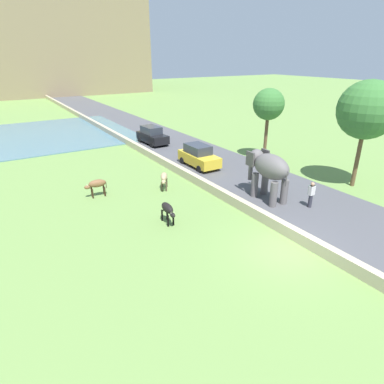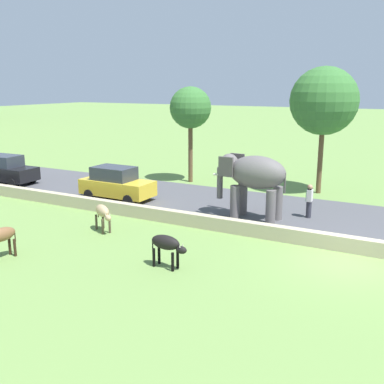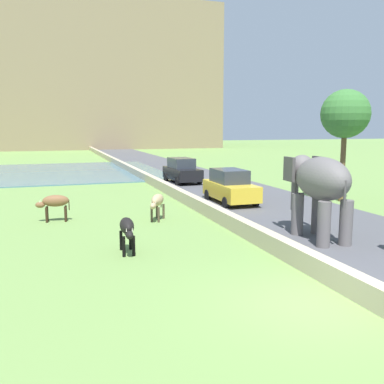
{
  "view_description": "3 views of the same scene",
  "coord_description": "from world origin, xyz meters",
  "px_view_note": "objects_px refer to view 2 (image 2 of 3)",
  "views": [
    {
      "loc": [
        -10.51,
        -8.64,
        8.43
      ],
      "look_at": [
        -1.29,
        6.09,
        1.11
      ],
      "focal_mm": 30.48,
      "sensor_mm": 36.0,
      "label": 1
    },
    {
      "loc": [
        -15.64,
        -2.3,
        6.08
      ],
      "look_at": [
        2.1,
        7.25,
        1.31
      ],
      "focal_mm": 42.46,
      "sensor_mm": 36.0,
      "label": 2
    },
    {
      "loc": [
        -5.53,
        -7.9,
        4.02
      ],
      "look_at": [
        0.44,
        10.0,
        1.13
      ],
      "focal_mm": 39.97,
      "sensor_mm": 36.0,
      "label": 3
    }
  ],
  "objects_px": {
    "elephant": "(252,176)",
    "cow_brown": "(0,237)",
    "car_yellow": "(116,184)",
    "cow_black": "(167,244)",
    "cow_tan": "(103,212)",
    "car_black": "(5,170)",
    "person_trailing": "(309,201)",
    "person_beside_elephant": "(309,201)"
  },
  "relations": [
    {
      "from": "person_beside_elephant",
      "to": "person_trailing",
      "type": "distance_m",
      "value": 0.04
    },
    {
      "from": "car_yellow",
      "to": "person_trailing",
      "type": "bearing_deg",
      "value": -82.5
    },
    {
      "from": "cow_tan",
      "to": "cow_black",
      "type": "bearing_deg",
      "value": -115.11
    },
    {
      "from": "car_yellow",
      "to": "cow_tan",
      "type": "bearing_deg",
      "value": -148.45
    },
    {
      "from": "person_trailing",
      "to": "cow_brown",
      "type": "relative_size",
      "value": 1.16
    },
    {
      "from": "elephant",
      "to": "car_yellow",
      "type": "distance_m",
      "value": 7.82
    },
    {
      "from": "car_black",
      "to": "cow_brown",
      "type": "bearing_deg",
      "value": -130.62
    },
    {
      "from": "car_yellow",
      "to": "cow_brown",
      "type": "bearing_deg",
      "value": -169.33
    },
    {
      "from": "elephant",
      "to": "cow_brown",
      "type": "relative_size",
      "value": 2.48
    },
    {
      "from": "person_beside_elephant",
      "to": "cow_tan",
      "type": "relative_size",
      "value": 1.2
    },
    {
      "from": "cow_tan",
      "to": "person_beside_elephant",
      "type": "bearing_deg",
      "value": -50.04
    },
    {
      "from": "elephant",
      "to": "cow_tan",
      "type": "relative_size",
      "value": 2.57
    },
    {
      "from": "cow_black",
      "to": "cow_tan",
      "type": "xyz_separation_m",
      "value": [
        2.07,
        4.42,
        0.0
      ]
    },
    {
      "from": "car_black",
      "to": "cow_black",
      "type": "xyz_separation_m",
      "value": [
        -6.73,
        -15.94,
        -0.06
      ]
    },
    {
      "from": "cow_brown",
      "to": "cow_tan",
      "type": "xyz_separation_m",
      "value": [
        4.2,
        -1.19,
        0.0
      ]
    },
    {
      "from": "elephant",
      "to": "cow_brown",
      "type": "height_order",
      "value": "elephant"
    },
    {
      "from": "cow_tan",
      "to": "car_black",
      "type": "bearing_deg",
      "value": 67.99
    },
    {
      "from": "elephant",
      "to": "person_trailing",
      "type": "xyz_separation_m",
      "value": [
        1.31,
        -2.33,
        -1.16
      ]
    },
    {
      "from": "elephant",
      "to": "cow_black",
      "type": "xyz_separation_m",
      "value": [
        -6.74,
        0.45,
        -1.2
      ]
    },
    {
      "from": "person_beside_elephant",
      "to": "cow_black",
      "type": "distance_m",
      "value": 8.54
    },
    {
      "from": "elephant",
      "to": "cow_brown",
      "type": "distance_m",
      "value": 10.81
    },
    {
      "from": "car_black",
      "to": "cow_brown",
      "type": "relative_size",
      "value": 2.89
    },
    {
      "from": "person_beside_elephant",
      "to": "cow_black",
      "type": "xyz_separation_m",
      "value": [
        -8.08,
        2.75,
        -0.04
      ]
    },
    {
      "from": "person_beside_elephant",
      "to": "cow_black",
      "type": "relative_size",
      "value": 1.17
    },
    {
      "from": "person_trailing",
      "to": "car_yellow",
      "type": "bearing_deg",
      "value": 97.5
    },
    {
      "from": "person_trailing",
      "to": "car_black",
      "type": "xyz_separation_m",
      "value": [
        -1.33,
        18.72,
        0.03
      ]
    },
    {
      "from": "person_trailing",
      "to": "car_yellow",
      "type": "height_order",
      "value": "car_yellow"
    },
    {
      "from": "cow_brown",
      "to": "cow_black",
      "type": "relative_size",
      "value": 1.01
    },
    {
      "from": "cow_brown",
      "to": "elephant",
      "type": "bearing_deg",
      "value": -34.36
    },
    {
      "from": "car_black",
      "to": "cow_brown",
      "type": "distance_m",
      "value": 13.6
    },
    {
      "from": "cow_black",
      "to": "person_beside_elephant",
      "type": "bearing_deg",
      "value": -18.79
    },
    {
      "from": "elephant",
      "to": "car_black",
      "type": "height_order",
      "value": "elephant"
    },
    {
      "from": "person_trailing",
      "to": "cow_black",
      "type": "bearing_deg",
      "value": 160.94
    },
    {
      "from": "person_beside_elephant",
      "to": "car_yellow",
      "type": "distance_m",
      "value": 10.12
    },
    {
      "from": "cow_black",
      "to": "car_yellow",
      "type": "bearing_deg",
      "value": 47.26
    },
    {
      "from": "cow_brown",
      "to": "cow_black",
      "type": "height_order",
      "value": "same"
    },
    {
      "from": "person_beside_elephant",
      "to": "cow_tan",
      "type": "xyz_separation_m",
      "value": [
        -6.01,
        7.17,
        -0.04
      ]
    },
    {
      "from": "person_trailing",
      "to": "cow_black",
      "type": "height_order",
      "value": "person_trailing"
    },
    {
      "from": "car_black",
      "to": "car_yellow",
      "type": "relative_size",
      "value": 1.02
    },
    {
      "from": "person_trailing",
      "to": "cow_brown",
      "type": "xyz_separation_m",
      "value": [
        -10.18,
        8.39,
        -0.04
      ]
    },
    {
      "from": "person_trailing",
      "to": "cow_tan",
      "type": "relative_size",
      "value": 1.2
    },
    {
      "from": "person_beside_elephant",
      "to": "car_yellow",
      "type": "xyz_separation_m",
      "value": [
        -1.35,
        10.03,
        0.03
      ]
    }
  ]
}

